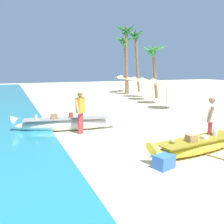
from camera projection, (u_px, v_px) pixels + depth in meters
ground_plane at (172, 142)px, 8.84m from camera, size 80.00×80.00×0.00m
boat_yellow_foreground at (199, 145)px, 7.69m from camera, size 4.07×1.20×0.75m
boat_white_midground at (66, 124)px, 10.50m from camera, size 4.52×1.44×0.81m
person_vendor_hatted at (80, 108)px, 9.82m from camera, size 0.56×0.50×1.84m
person_tourist_customer at (210, 119)px, 8.13m from camera, size 0.52×0.54×1.74m
parasol_row_0 at (167, 82)px, 15.85m from camera, size 1.60×1.60×1.91m
parasol_row_1 at (153, 81)px, 18.41m from camera, size 1.60×1.60×1.91m
parasol_row_2 at (142, 79)px, 20.58m from camera, size 1.60×1.60×1.91m
parasol_row_3 at (134, 78)px, 22.77m from camera, size 1.60×1.60×1.91m
parasol_row_4 at (125, 77)px, 25.41m from camera, size 1.60×1.60×1.91m
parasol_row_5 at (121, 76)px, 27.71m from camera, size 1.60×1.60×1.91m
palm_tree_tall_inland at (154, 55)px, 21.08m from camera, size 2.76×2.72×4.82m
palm_tree_leaning_seaward at (125, 47)px, 24.59m from camera, size 2.37×2.64×5.98m
palm_tree_mid_cluster at (126, 39)px, 24.17m from camera, size 2.71×2.49×7.03m
palm_tree_far_behind at (136, 42)px, 26.69m from camera, size 2.77×2.78×6.93m
cooler_box at (164, 162)px, 6.51m from camera, size 0.62×0.52×0.37m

